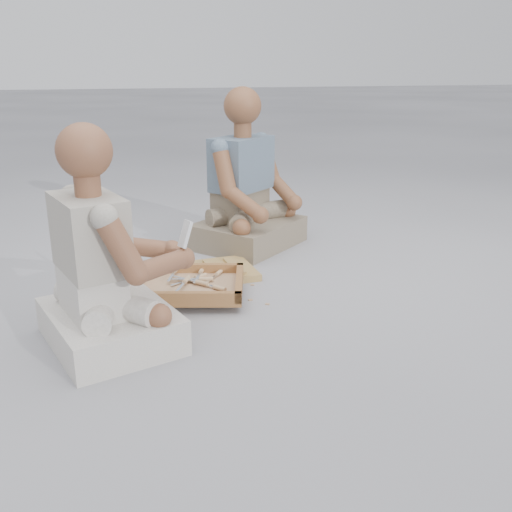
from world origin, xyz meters
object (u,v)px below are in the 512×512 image
object	(u,v)px
carved_panel	(204,273)
craftsman	(105,273)
tool_tray	(188,286)
companion	(247,195)

from	to	relation	value
carved_panel	craftsman	xyz separation A→B (m)	(-0.53, -0.66, 0.29)
tool_tray	craftsman	size ratio (longest dim) A/B	0.71
carved_panel	companion	bearing A→B (deg)	51.41
carved_panel	tool_tray	bearing A→B (deg)	-116.48
craftsman	companion	xyz separation A→B (m)	(0.92, 1.14, 0.02)
companion	carved_panel	bearing A→B (deg)	12.70
craftsman	carved_panel	bearing A→B (deg)	125.04
carved_panel	companion	world-z (taller)	companion
companion	tool_tray	bearing A→B (deg)	16.66
carved_panel	craftsman	size ratio (longest dim) A/B	0.61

